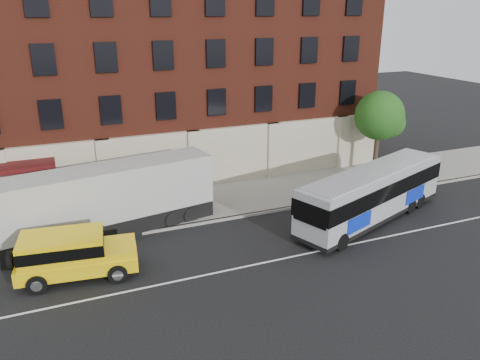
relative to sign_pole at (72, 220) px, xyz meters
name	(u,v)px	position (x,y,z in m)	size (l,w,h in m)	color
ground	(268,268)	(8.50, -6.15, -1.45)	(120.00, 120.00, 0.00)	black
sidewalk	(208,201)	(8.50, 2.85, -1.38)	(60.00, 6.00, 0.15)	gray
kerb	(224,219)	(8.50, -0.15, -1.38)	(60.00, 0.25, 0.15)	gray
lane_line	(263,263)	(8.50, -5.65, -1.45)	(60.00, 0.12, 0.01)	white
building	(171,70)	(8.49, 10.77, 6.13)	(30.00, 12.10, 15.00)	#5F2316
sign_pole	(72,220)	(0.00, 0.00, 0.00)	(0.30, 0.20, 2.50)	slate
street_tree	(380,117)	(22.04, 3.34, 2.96)	(3.60, 3.60, 6.20)	#36271B
city_bus	(373,192)	(16.60, -3.40, 0.30)	(11.73, 6.38, 3.18)	#9B9FA4
yellow_suv	(71,253)	(-0.29, -3.38, -0.20)	(5.83, 3.03, 2.18)	yellow
shipping_container	(109,201)	(2.07, 0.65, 0.48)	(11.94, 4.38, 3.90)	black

